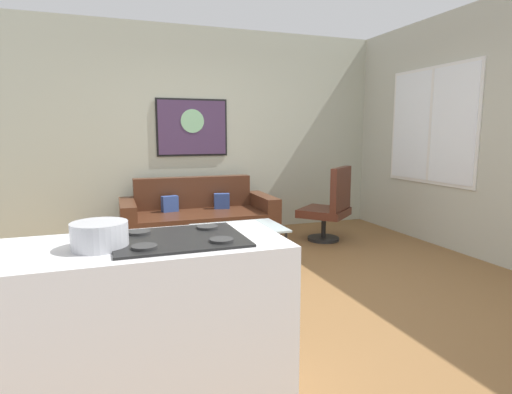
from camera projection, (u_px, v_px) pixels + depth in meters
The scene contains 10 objects.
ground at pixel (262, 292), 3.77m from camera, with size 6.40×6.40×0.04m, color brown.
back_wall at pixel (201, 132), 5.81m from camera, with size 6.40×0.05×2.80m, color #B1B49F.
right_wall at pixel (472, 132), 4.71m from camera, with size 0.05×6.40×2.80m, color #B4B5A4.
couch at pixel (198, 221), 5.38m from camera, with size 1.91×0.91×0.81m.
coffee_table at pixel (239, 231), 4.30m from camera, with size 0.90×0.64×0.44m.
armchair at pixel (330, 206), 5.41m from camera, with size 0.81×0.80×0.97m.
kitchen_counter at pixel (123, 338), 1.96m from camera, with size 1.53×0.61×0.92m.
mixing_bowl at pixel (100, 236), 1.83m from camera, with size 0.24×0.24×0.12m.
wall_painting at pixel (192, 127), 5.72m from camera, with size 0.97×0.03×0.77m.
window at pixel (431, 126), 5.25m from camera, with size 0.03×1.48×1.45m.
Camera 1 is at (-1.27, -3.37, 1.40)m, focal length 29.57 mm.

